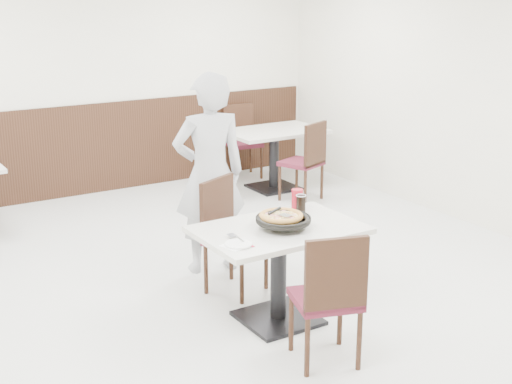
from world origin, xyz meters
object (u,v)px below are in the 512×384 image
pizza_pan (283,223)px  bg_chair_right_near (301,161)px  main_table (278,274)px  chair_near (325,296)px  diner_person (210,174)px  pizza (281,218)px  side_plate (238,244)px  bg_chair_right_far (243,142)px  chair_far (236,237)px  bg_table_right (274,159)px  red_cup (297,199)px  cola_glass (301,204)px

pizza_pan → bg_chair_right_near: bearing=52.4°
main_table → bg_chair_right_near: bearing=51.8°
chair_near → diner_person: (0.11, 1.84, 0.41)m
pizza_pan → pizza: pizza is taller
pizza → side_plate: 0.52m
chair_near → bg_chair_right_far: size_ratio=1.00×
side_plate → bg_chair_right_far: bearing=58.9°
chair_far → pizza_pan: (0.02, -0.67, 0.32)m
chair_near → bg_chair_right_far: 4.88m
pizza_pan → side_plate: size_ratio=1.85×
pizza_pan → chair_near: bearing=-97.2°
pizza_pan → bg_table_right: size_ratio=0.29×
red_cup → bg_table_right: 3.25m
cola_glass → bg_table_right: (1.62, 2.87, -0.44)m
pizza_pan → red_cup: size_ratio=2.19×
side_plate → bg_table_right: side_plate is taller
side_plate → bg_chair_right_near: (2.42, 2.69, -0.28)m
chair_near → bg_chair_right_far: same height
pizza → side_plate: bearing=-158.1°
bg_chair_right_near → cola_glass: bearing=-146.6°
main_table → chair_far: (-0.00, 0.64, 0.10)m
chair_near → bg_table_right: 4.28m
red_cup → bg_table_right: bearing=60.2°
bg_table_right → chair_near: bearing=-118.4°
side_plate → main_table: bearing=20.9°
diner_person → bg_chair_right_far: bearing=-114.5°
pizza_pan → cola_glass: cola_glass is taller
pizza → bg_chair_right_far: size_ratio=0.30×
pizza → bg_table_right: pizza is taller
pizza_pan → chair_far: bearing=91.3°
pizza_pan → pizza: (0.02, 0.06, 0.02)m
main_table → chair_near: chair_near is taller
pizza_pan → pizza: bearing=72.8°
chair_far → bg_chair_right_near: bearing=-161.3°
diner_person → bg_table_right: diner_person is taller
cola_glass → diner_person: size_ratio=0.07×
bg_chair_right_near → pizza_pan: bearing=-148.9°
main_table → red_cup: bearing=39.1°
chair_far → bg_chair_right_far: size_ratio=1.00×
pizza → cola_glass: bearing=31.9°
chair_near → chair_far: size_ratio=1.00×
main_table → pizza: bearing=34.0°
cola_glass → bg_chair_right_near: size_ratio=0.14×
cola_glass → bg_chair_right_near: bg_chair_right_near is taller
red_cup → diner_person: 0.93m
chair_far → cola_glass: (0.35, -0.41, 0.34)m
main_table → side_plate: size_ratio=6.32×
chair_far → pizza_pan: size_ratio=2.71×
chair_far → main_table: bearing=65.2°
diner_person → pizza: bearing=100.6°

